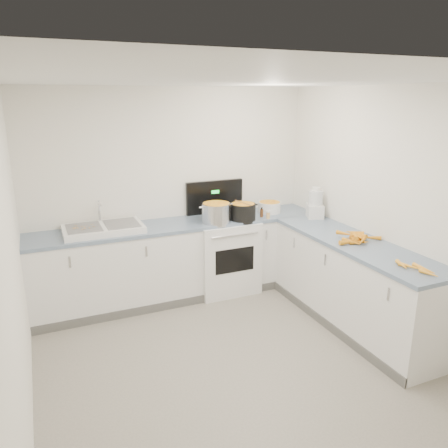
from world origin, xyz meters
name	(u,v)px	position (x,y,z in m)	size (l,w,h in m)	color
floor	(242,370)	(0.00, 0.00, 0.00)	(3.50, 4.00, 0.00)	gray
ceiling	(246,80)	(0.00, 0.00, 2.50)	(3.50, 4.00, 0.00)	white
wall_back	(172,192)	(0.00, 2.00, 1.25)	(3.50, 2.50, 0.00)	white
wall_left	(11,271)	(-1.75, 0.00, 1.25)	(4.00, 2.50, 0.00)	white
wall_right	(404,217)	(1.75, 0.00, 1.25)	(4.00, 2.50, 0.00)	white
counter_back	(182,260)	(0.00, 1.70, 0.47)	(3.50, 0.62, 0.94)	white
counter_right	(353,283)	(1.45, 0.30, 0.47)	(0.62, 2.20, 0.94)	white
stove	(224,254)	(0.55, 1.69, 0.47)	(0.76, 0.65, 1.36)	white
sink	(103,228)	(-0.90, 1.70, 0.98)	(0.86, 0.52, 0.31)	white
steel_pot	(216,214)	(0.40, 1.55, 1.05)	(0.34, 0.34, 0.25)	silver
black_pot	(243,212)	(0.74, 1.53, 1.03)	(0.31, 0.31, 0.22)	black
wooden_spoon	(243,203)	(0.74, 1.53, 1.15)	(0.01, 0.01, 0.33)	#AD7A47
mixing_bowl	(269,207)	(1.21, 1.71, 1.01)	(0.30, 0.30, 0.14)	white
extract_bottle	(262,213)	(1.01, 1.54, 0.99)	(0.04, 0.04, 0.10)	#593319
spice_jar	(268,215)	(1.04, 1.45, 0.98)	(0.05, 0.05, 0.08)	#E5B266
food_processor	(315,205)	(1.60, 1.26, 1.10)	(0.26, 0.28, 0.38)	white
carrot_pile	(357,238)	(1.45, 0.30, 0.98)	(0.52, 0.39, 0.09)	orange
peeled_carrots	(417,268)	(1.40, -0.53, 0.96)	(0.17, 0.42, 0.04)	#FFA426
peelings	(81,227)	(-1.13, 1.70, 1.02)	(0.24, 0.22, 0.01)	tan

